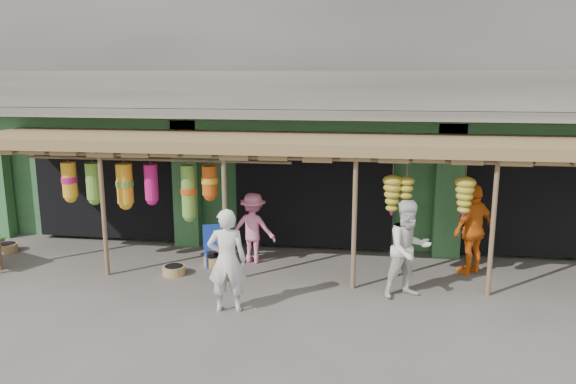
# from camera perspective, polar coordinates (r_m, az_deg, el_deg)

# --- Properties ---
(ground) EXTENTS (80.00, 80.00, 0.00)m
(ground) POSITION_cam_1_polar(r_m,az_deg,el_deg) (11.28, 1.48, -9.08)
(ground) COLOR #514C47
(ground) RESTS_ON ground
(building) EXTENTS (16.40, 6.80, 7.00)m
(building) POSITION_cam_1_polar(r_m,az_deg,el_deg) (15.39, 3.72, 9.43)
(building) COLOR gray
(building) RESTS_ON ground
(awning) EXTENTS (14.00, 2.70, 2.79)m
(awning) POSITION_cam_1_polar(r_m,az_deg,el_deg) (11.44, 1.37, 4.57)
(awning) COLOR brown
(awning) RESTS_ON ground
(blue_chair) EXTENTS (0.54, 0.54, 0.86)m
(blue_chair) POSITION_cam_1_polar(r_m,az_deg,el_deg) (12.22, -7.61, -5.13)
(blue_chair) COLOR #1A3DAD
(blue_chair) RESTS_ON ground
(basket_left) EXTENTS (0.58, 0.58, 0.19)m
(basket_left) POSITION_cam_1_polar(r_m,az_deg,el_deg) (14.59, -26.59, -5.06)
(basket_left) COLOR #926642
(basket_left) RESTS_ON ground
(basket_mid) EXTENTS (0.51, 0.51, 0.18)m
(basket_mid) POSITION_cam_1_polar(r_m,az_deg,el_deg) (11.86, -11.50, -7.80)
(basket_mid) COLOR #986F44
(basket_mid) RESTS_ON ground
(basket_right) EXTENTS (0.50, 0.50, 0.20)m
(basket_right) POSITION_cam_1_polar(r_m,az_deg,el_deg) (12.26, -7.52, -6.92)
(basket_right) COLOR olive
(basket_right) RESTS_ON ground
(person_front) EXTENTS (0.73, 0.54, 1.83)m
(person_front) POSITION_cam_1_polar(r_m,az_deg,el_deg) (9.72, -6.22, -6.94)
(person_front) COLOR silver
(person_front) RESTS_ON ground
(person_right) EXTENTS (1.10, 1.01, 1.82)m
(person_right) POSITION_cam_1_polar(r_m,az_deg,el_deg) (10.50, 12.15, -5.70)
(person_right) COLOR silver
(person_right) RESTS_ON ground
(person_vendor) EXTENTS (1.13, 1.07, 1.87)m
(person_vendor) POSITION_cam_1_polar(r_m,az_deg,el_deg) (12.06, 18.31, -3.61)
(person_vendor) COLOR orange
(person_vendor) RESTS_ON ground
(person_shopper) EXTENTS (1.08, 0.74, 1.54)m
(person_shopper) POSITION_cam_1_polar(r_m,az_deg,el_deg) (12.20, -3.55, -3.65)
(person_shopper) COLOR pink
(person_shopper) RESTS_ON ground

